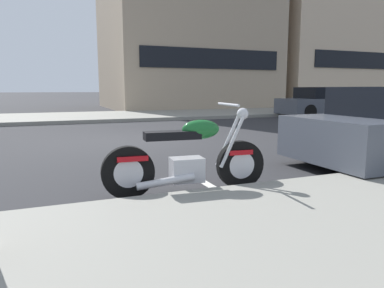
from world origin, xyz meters
The scene contains 7 objects.
ground_plane centered at (0.00, 0.00, 0.00)m, with size 260.00×260.00×0.00m, color #28282B.
sidewalk_far_curb centered at (12.00, 7.47, 0.07)m, with size 120.00×5.00×0.14m, color gray.
parking_stall_stripe centered at (0.00, -4.37, 0.00)m, with size 0.12×2.20×0.01m, color silver.
parked_motorcycle centered at (-0.38, -4.74, 0.43)m, with size 2.07×0.62×1.11m.
car_opposite_curb centered at (9.86, 4.32, 0.64)m, with size 4.20×1.94×1.35m.
townhouse_behind_pole centered at (6.82, 14.55, 6.69)m, with size 10.02×9.62×13.37m.
townhouse_near_left centered at (20.12, 15.14, 7.23)m, with size 14.78×10.81×14.47m.
Camera 1 is at (-1.97, -8.76, 1.29)m, focal length 33.48 mm.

